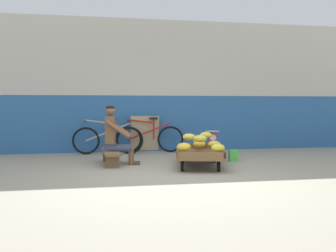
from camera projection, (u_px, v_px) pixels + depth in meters
The scene contains 12 objects.
ground_plane at pixel (172, 177), 5.69m from camera, with size 80.00×80.00×0.00m, color gray.
back_wall at pixel (148, 86), 8.91m from camera, with size 16.00×0.30×3.26m.
banana_cart at pixel (200, 154), 6.66m from camera, with size 1.14×1.59×0.36m.
banana_pile at pixel (199, 142), 6.60m from camera, with size 0.95×1.40×0.27m.
low_bench at pixel (111, 154), 6.90m from camera, with size 0.40×1.12×0.27m.
vendor_seated at pixel (115, 135), 6.88m from camera, with size 0.71×0.52×1.14m.
plastic_crate at pixel (212, 151), 7.72m from camera, with size 0.36×0.28×0.30m.
weighing_scale at pixel (212, 137), 7.70m from camera, with size 0.30×0.30×0.29m.
bicycle_near_left at pixel (108, 139), 8.33m from camera, with size 1.66×0.48×0.86m.
bicycle_far_left at pixel (149, 138), 8.62m from camera, with size 1.66×0.48×0.86m.
sign_board at pixel (145, 134), 8.75m from camera, with size 0.70×0.19×0.89m.
shopping_bag at pixel (233, 155), 7.28m from camera, with size 0.18×0.12×0.24m, color green.
Camera 1 is at (-1.01, -5.54, 1.15)m, focal length 37.94 mm.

